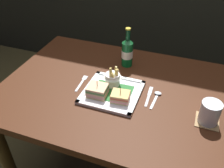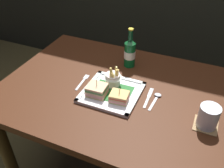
{
  "view_description": "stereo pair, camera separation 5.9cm",
  "coord_description": "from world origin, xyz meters",
  "px_view_note": "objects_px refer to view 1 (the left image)",
  "views": [
    {
      "loc": [
        0.35,
        -0.96,
        1.53
      ],
      "look_at": [
        0.01,
        -0.02,
        0.78
      ],
      "focal_mm": 40.07,
      "sensor_mm": 36.0,
      "label": 1
    },
    {
      "loc": [
        0.41,
        -0.94,
        1.53
      ],
      "look_at": [
        0.01,
        -0.02,
        0.78
      ],
      "focal_mm": 40.07,
      "sensor_mm": 36.0,
      "label": 2
    }
  ],
  "objects_px": {
    "sandwich_half_left": "(97,91)",
    "knife": "(149,95)",
    "fork": "(82,82)",
    "fries_cup": "(113,78)",
    "beer_bottle": "(127,52)",
    "sandwich_half_right": "(120,97)",
    "spoon": "(157,96)",
    "water_glass": "(210,113)",
    "dining_table": "(112,104)",
    "square_plate": "(112,92)"
  },
  "relations": [
    {
      "from": "sandwich_half_left",
      "to": "beer_bottle",
      "type": "bearing_deg",
      "value": 81.61
    },
    {
      "from": "knife",
      "to": "spoon",
      "type": "relative_size",
      "value": 1.16
    },
    {
      "from": "water_glass",
      "to": "dining_table",
      "type": "bearing_deg",
      "value": 169.55
    },
    {
      "from": "sandwich_half_right",
      "to": "fries_cup",
      "type": "bearing_deg",
      "value": 125.5
    },
    {
      "from": "sandwich_half_right",
      "to": "water_glass",
      "type": "distance_m",
      "value": 0.4
    },
    {
      "from": "dining_table",
      "to": "sandwich_half_left",
      "type": "height_order",
      "value": "sandwich_half_left"
    },
    {
      "from": "beer_bottle",
      "to": "spoon",
      "type": "height_order",
      "value": "beer_bottle"
    },
    {
      "from": "dining_table",
      "to": "spoon",
      "type": "bearing_deg",
      "value": 1.75
    },
    {
      "from": "spoon",
      "to": "fork",
      "type": "bearing_deg",
      "value": -176.79
    },
    {
      "from": "fries_cup",
      "to": "water_glass",
      "type": "height_order",
      "value": "fries_cup"
    },
    {
      "from": "dining_table",
      "to": "spoon",
      "type": "xyz_separation_m",
      "value": [
        0.23,
        0.01,
        0.12
      ]
    },
    {
      "from": "water_glass",
      "to": "knife",
      "type": "xyz_separation_m",
      "value": [
        -0.28,
        0.09,
        -0.05
      ]
    },
    {
      "from": "dining_table",
      "to": "square_plate",
      "type": "xyz_separation_m",
      "value": [
        0.02,
        -0.05,
        0.12
      ]
    },
    {
      "from": "fork",
      "to": "beer_bottle",
      "type": "bearing_deg",
      "value": 55.39
    },
    {
      "from": "sandwich_half_right",
      "to": "fork",
      "type": "bearing_deg",
      "value": 162.07
    },
    {
      "from": "beer_bottle",
      "to": "spoon",
      "type": "relative_size",
      "value": 1.69
    },
    {
      "from": "dining_table",
      "to": "fork",
      "type": "height_order",
      "value": "fork"
    },
    {
      "from": "water_glass",
      "to": "sandwich_half_left",
      "type": "bearing_deg",
      "value": -179.43
    },
    {
      "from": "sandwich_half_right",
      "to": "knife",
      "type": "distance_m",
      "value": 0.15
    },
    {
      "from": "water_glass",
      "to": "knife",
      "type": "relative_size",
      "value": 0.64
    },
    {
      "from": "fork",
      "to": "knife",
      "type": "xyz_separation_m",
      "value": [
        0.36,
        0.01,
        0.0
      ]
    },
    {
      "from": "square_plate",
      "to": "fries_cup",
      "type": "relative_size",
      "value": 2.39
    },
    {
      "from": "sandwich_half_left",
      "to": "fork",
      "type": "xyz_separation_m",
      "value": [
        -0.12,
        0.08,
        -0.04
      ]
    },
    {
      "from": "knife",
      "to": "spoon",
      "type": "distance_m",
      "value": 0.04
    },
    {
      "from": "dining_table",
      "to": "knife",
      "type": "height_order",
      "value": "knife"
    },
    {
      "from": "square_plate",
      "to": "spoon",
      "type": "xyz_separation_m",
      "value": [
        0.22,
        0.05,
        -0.0
      ]
    },
    {
      "from": "dining_table",
      "to": "sandwich_half_left",
      "type": "relative_size",
      "value": 11.81
    },
    {
      "from": "dining_table",
      "to": "knife",
      "type": "distance_m",
      "value": 0.23
    },
    {
      "from": "knife",
      "to": "dining_table",
      "type": "bearing_deg",
      "value": 179.92
    },
    {
      "from": "fork",
      "to": "dining_table",
      "type": "bearing_deg",
      "value": 5.28
    },
    {
      "from": "fries_cup",
      "to": "fork",
      "type": "height_order",
      "value": "fries_cup"
    },
    {
      "from": "sandwich_half_left",
      "to": "beer_bottle",
      "type": "distance_m",
      "value": 0.33
    },
    {
      "from": "sandwich_half_right",
      "to": "spoon",
      "type": "height_order",
      "value": "sandwich_half_right"
    },
    {
      "from": "sandwich_half_left",
      "to": "knife",
      "type": "height_order",
      "value": "sandwich_half_left"
    },
    {
      "from": "sandwich_half_left",
      "to": "fork",
      "type": "bearing_deg",
      "value": 147.73
    },
    {
      "from": "knife",
      "to": "spoon",
      "type": "xyz_separation_m",
      "value": [
        0.04,
        0.01,
        0.0
      ]
    },
    {
      "from": "dining_table",
      "to": "sandwich_half_left",
      "type": "bearing_deg",
      "value": -113.64
    },
    {
      "from": "dining_table",
      "to": "sandwich_half_left",
      "type": "xyz_separation_m",
      "value": [
        -0.04,
        -0.09,
        0.15
      ]
    },
    {
      "from": "sandwich_half_left",
      "to": "sandwich_half_right",
      "type": "height_order",
      "value": "sandwich_half_left"
    },
    {
      "from": "water_glass",
      "to": "spoon",
      "type": "bearing_deg",
      "value": 158.65
    },
    {
      "from": "sandwich_half_right",
      "to": "fork",
      "type": "height_order",
      "value": "sandwich_half_right"
    },
    {
      "from": "fries_cup",
      "to": "knife",
      "type": "relative_size",
      "value": 0.73
    },
    {
      "from": "dining_table",
      "to": "water_glass",
      "type": "height_order",
      "value": "water_glass"
    },
    {
      "from": "square_plate",
      "to": "sandwich_half_right",
      "type": "xyz_separation_m",
      "value": [
        0.06,
        -0.05,
        0.03
      ]
    },
    {
      "from": "sandwich_half_left",
      "to": "fries_cup",
      "type": "height_order",
      "value": "fries_cup"
    },
    {
      "from": "sandwich_half_right",
      "to": "fries_cup",
      "type": "distance_m",
      "value": 0.13
    },
    {
      "from": "sandwich_half_right",
      "to": "spoon",
      "type": "xyz_separation_m",
      "value": [
        0.16,
        0.1,
        -0.03
      ]
    },
    {
      "from": "beer_bottle",
      "to": "sandwich_half_right",
      "type": "bearing_deg",
      "value": -78.03
    },
    {
      "from": "sandwich_half_right",
      "to": "knife",
      "type": "height_order",
      "value": "sandwich_half_right"
    },
    {
      "from": "beer_bottle",
      "to": "knife",
      "type": "height_order",
      "value": "beer_bottle"
    }
  ]
}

